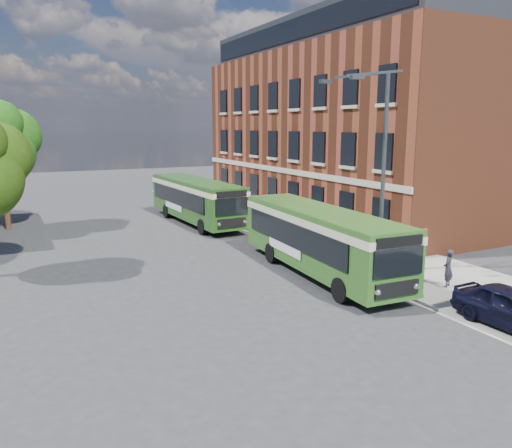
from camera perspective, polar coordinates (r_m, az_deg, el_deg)
ground at (r=22.46m, az=0.21°, el=-6.23°), size 120.00×120.00×0.00m
pavement at (r=32.53m, az=4.79°, el=-0.65°), size 6.00×48.00×0.15m
kerb_line at (r=31.09m, az=-0.00°, el=-1.29°), size 0.12×48.00×0.01m
brick_office at (r=39.12m, az=10.75°, el=11.35°), size 12.10×26.00×14.20m
street_lamp at (r=22.55m, az=13.67°, el=5.96°), size 2.96×2.38×9.00m
bus_stop_sign at (r=22.01m, az=18.50°, el=-3.11°), size 0.35×0.08×2.52m
bus_front at (r=22.82m, az=7.30°, el=-1.28°), size 3.19×11.16×3.02m
bus_rear at (r=35.08m, az=-6.90°, el=3.09°), size 3.04×11.57×3.02m
pedestrian_a at (r=22.12m, az=21.10°, el=-4.74°), size 0.69×0.60×1.58m
pedestrian_b at (r=25.62m, az=14.20°, el=-2.32°), size 0.83×0.72×1.48m
tree_right at (r=36.19m, az=-27.09°, el=8.28°), size 4.93×4.69×8.33m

